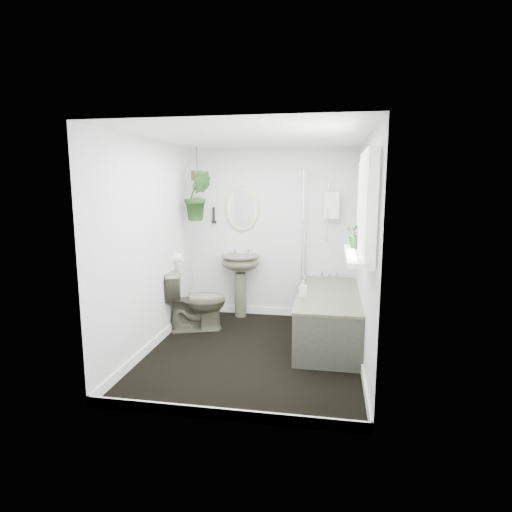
# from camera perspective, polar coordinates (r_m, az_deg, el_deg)

# --- Properties ---
(floor) EXTENTS (2.30, 2.80, 0.02)m
(floor) POSITION_cam_1_polar(r_m,az_deg,el_deg) (4.83, -0.32, -12.80)
(floor) COLOR black
(floor) RESTS_ON ground
(ceiling) EXTENTS (2.30, 2.80, 0.02)m
(ceiling) POSITION_cam_1_polar(r_m,az_deg,el_deg) (4.49, -0.35, 15.74)
(ceiling) COLOR white
(ceiling) RESTS_ON ground
(wall_back) EXTENTS (2.30, 0.02, 2.30)m
(wall_back) POSITION_cam_1_polar(r_m,az_deg,el_deg) (5.89, 2.13, 3.00)
(wall_back) COLOR silver
(wall_back) RESTS_ON ground
(wall_front) EXTENTS (2.30, 0.02, 2.30)m
(wall_front) POSITION_cam_1_polar(r_m,az_deg,el_deg) (3.16, -4.92, -2.92)
(wall_front) COLOR silver
(wall_front) RESTS_ON ground
(wall_left) EXTENTS (0.02, 2.80, 2.30)m
(wall_left) POSITION_cam_1_polar(r_m,az_deg,el_deg) (4.86, -13.93, 1.27)
(wall_left) COLOR silver
(wall_left) RESTS_ON ground
(wall_right) EXTENTS (0.02, 2.80, 2.30)m
(wall_right) POSITION_cam_1_polar(r_m,az_deg,el_deg) (4.46, 14.50, 0.51)
(wall_right) COLOR silver
(wall_right) RESTS_ON ground
(skirting) EXTENTS (2.30, 2.80, 0.10)m
(skirting) POSITION_cam_1_polar(r_m,az_deg,el_deg) (4.81, -0.32, -12.14)
(skirting) COLOR white
(skirting) RESTS_ON floor
(bathtub) EXTENTS (0.72, 1.72, 0.58)m
(bathtub) POSITION_cam_1_polar(r_m,az_deg,el_deg) (5.13, 9.62, -8.01)
(bathtub) COLOR #4E503C
(bathtub) RESTS_ON floor
(bath_screen) EXTENTS (0.04, 0.72, 1.40)m
(bath_screen) POSITION_cam_1_polar(r_m,az_deg,el_deg) (5.42, 6.46, 3.73)
(bath_screen) COLOR silver
(bath_screen) RESTS_ON bathtub
(shower_box) EXTENTS (0.20, 0.10, 0.35)m
(shower_box) POSITION_cam_1_polar(r_m,az_deg,el_deg) (5.74, 10.05, 6.68)
(shower_box) COLOR white
(shower_box) RESTS_ON wall_back
(oval_mirror) EXTENTS (0.46, 0.03, 0.62)m
(oval_mirror) POSITION_cam_1_polar(r_m,az_deg,el_deg) (5.89, -1.88, 6.41)
(oval_mirror) COLOR beige
(oval_mirror) RESTS_ON wall_back
(wall_sconce) EXTENTS (0.04, 0.04, 0.22)m
(wall_sconce) POSITION_cam_1_polar(r_m,az_deg,el_deg) (5.99, -5.67, 5.46)
(wall_sconce) COLOR black
(wall_sconce) RESTS_ON wall_back
(toilet_roll_holder) EXTENTS (0.11, 0.11, 0.11)m
(toilet_roll_holder) POSITION_cam_1_polar(r_m,az_deg,el_deg) (5.51, -10.32, -0.25)
(toilet_roll_holder) COLOR white
(toilet_roll_holder) RESTS_ON wall_left
(window_recess) EXTENTS (0.08, 1.00, 0.90)m
(window_recess) POSITION_cam_1_polar(r_m,az_deg,el_deg) (3.71, 14.57, 6.48)
(window_recess) COLOR white
(window_recess) RESTS_ON wall_right
(window_sill) EXTENTS (0.18, 1.00, 0.04)m
(window_sill) POSITION_cam_1_polar(r_m,az_deg,el_deg) (3.75, 13.23, 0.09)
(window_sill) COLOR white
(window_sill) RESTS_ON wall_right
(window_blinds) EXTENTS (0.01, 0.86, 0.76)m
(window_blinds) POSITION_cam_1_polar(r_m,az_deg,el_deg) (3.70, 13.87, 6.50)
(window_blinds) COLOR white
(window_blinds) RESTS_ON wall_right
(toilet) EXTENTS (0.84, 0.65, 0.76)m
(toilet) POSITION_cam_1_polar(r_m,az_deg,el_deg) (5.46, -8.01, -5.89)
(toilet) COLOR #4E503C
(toilet) RESTS_ON floor
(pedestal_sink) EXTENTS (0.57, 0.50, 0.87)m
(pedestal_sink) POSITION_cam_1_polar(r_m,az_deg,el_deg) (5.93, -2.09, -3.99)
(pedestal_sink) COLOR #4E503C
(pedestal_sink) RESTS_ON floor
(sill_plant) EXTENTS (0.24, 0.21, 0.26)m
(sill_plant) POSITION_cam_1_polar(r_m,az_deg,el_deg) (4.02, 13.51, 2.92)
(sill_plant) COLOR black
(sill_plant) RESTS_ON window_sill
(hanging_plant) EXTENTS (0.42, 0.38, 0.63)m
(hanging_plant) POSITION_cam_1_polar(r_m,az_deg,el_deg) (5.61, -7.77, 7.95)
(hanging_plant) COLOR black
(hanging_plant) RESTS_ON ceiling
(soap_bottle) EXTENTS (0.09, 0.09, 0.18)m
(soap_bottle) POSITION_cam_1_polar(r_m,az_deg,el_deg) (4.83, 6.27, -4.33)
(soap_bottle) COLOR black
(soap_bottle) RESTS_ON bathtub
(hanging_pot) EXTENTS (0.16, 0.16, 0.12)m
(hanging_pot) POSITION_cam_1_polar(r_m,az_deg,el_deg) (5.60, -7.83, 10.57)
(hanging_pot) COLOR #3F3623
(hanging_pot) RESTS_ON ceiling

